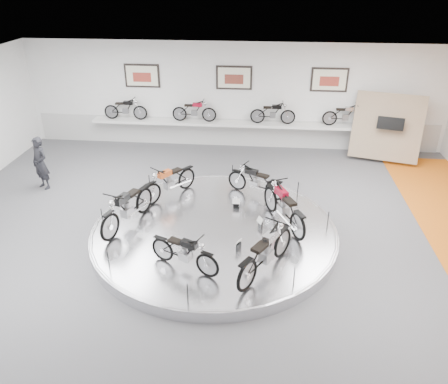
# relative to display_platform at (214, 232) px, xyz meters

# --- Properties ---
(floor) EXTENTS (16.00, 16.00, 0.00)m
(floor) POSITION_rel_display_platform_xyz_m (0.00, -0.30, -0.15)
(floor) COLOR #545456
(floor) RESTS_ON ground
(ceiling) EXTENTS (16.00, 16.00, 0.00)m
(ceiling) POSITION_rel_display_platform_xyz_m (0.00, -0.30, 3.85)
(ceiling) COLOR white
(ceiling) RESTS_ON wall_back
(wall_back) EXTENTS (16.00, 0.00, 16.00)m
(wall_back) POSITION_rel_display_platform_xyz_m (0.00, 6.70, 1.85)
(wall_back) COLOR white
(wall_back) RESTS_ON floor
(dado_band) EXTENTS (15.68, 0.04, 1.10)m
(dado_band) POSITION_rel_display_platform_xyz_m (0.00, 6.68, 0.40)
(dado_band) COLOR #BCBCBA
(dado_band) RESTS_ON floor
(display_platform) EXTENTS (6.40, 6.40, 0.30)m
(display_platform) POSITION_rel_display_platform_xyz_m (0.00, 0.00, 0.00)
(display_platform) COLOR silver
(display_platform) RESTS_ON floor
(platform_rim) EXTENTS (6.40, 6.40, 0.10)m
(platform_rim) POSITION_rel_display_platform_xyz_m (0.00, 0.00, 0.12)
(platform_rim) COLOR #B2B2BA
(platform_rim) RESTS_ON display_platform
(shelf) EXTENTS (11.00, 0.55, 0.10)m
(shelf) POSITION_rel_display_platform_xyz_m (0.00, 6.40, 0.85)
(shelf) COLOR silver
(shelf) RESTS_ON wall_back
(poster_left) EXTENTS (1.35, 0.06, 0.88)m
(poster_left) POSITION_rel_display_platform_xyz_m (-3.50, 6.66, 2.55)
(poster_left) COLOR white
(poster_left) RESTS_ON wall_back
(poster_center) EXTENTS (1.35, 0.06, 0.88)m
(poster_center) POSITION_rel_display_platform_xyz_m (0.00, 6.66, 2.55)
(poster_center) COLOR white
(poster_center) RESTS_ON wall_back
(poster_right) EXTENTS (1.35, 0.06, 0.88)m
(poster_right) POSITION_rel_display_platform_xyz_m (3.50, 6.66, 2.55)
(poster_right) COLOR white
(poster_right) RESTS_ON wall_back
(display_panel) EXTENTS (2.56, 1.52, 2.30)m
(display_panel) POSITION_rel_display_platform_xyz_m (5.60, 5.80, 1.10)
(display_panel) COLOR #988264
(display_panel) RESTS_ON floor
(shelf_bike_a) EXTENTS (1.22, 0.43, 0.73)m
(shelf_bike_a) POSITION_rel_display_platform_xyz_m (-4.20, 6.40, 1.27)
(shelf_bike_a) COLOR black
(shelf_bike_a) RESTS_ON shelf
(shelf_bike_b) EXTENTS (1.22, 0.43, 0.73)m
(shelf_bike_b) POSITION_rel_display_platform_xyz_m (-1.50, 6.40, 1.27)
(shelf_bike_b) COLOR maroon
(shelf_bike_b) RESTS_ON shelf
(shelf_bike_c) EXTENTS (1.22, 0.43, 0.73)m
(shelf_bike_c) POSITION_rel_display_platform_xyz_m (1.50, 6.40, 1.27)
(shelf_bike_c) COLOR black
(shelf_bike_c) RESTS_ON shelf
(shelf_bike_d) EXTENTS (1.22, 0.43, 0.73)m
(shelf_bike_d) POSITION_rel_display_platform_xyz_m (4.20, 6.40, 1.27)
(shelf_bike_d) COLOR #AFB0B4
(shelf_bike_d) RESTS_ON shelf
(bike_a) EXTENTS (1.44, 1.99, 1.11)m
(bike_a) POSITION_rel_display_platform_xyz_m (1.79, 0.33, 0.71)
(bike_a) COLOR maroon
(bike_a) RESTS_ON display_platform
(bike_b) EXTENTS (1.67, 1.21, 0.93)m
(bike_b) POSITION_rel_display_platform_xyz_m (1.01, 1.94, 0.62)
(bike_b) COLOR black
(bike_b) RESTS_ON display_platform
(bike_c) EXTENTS (1.51, 1.74, 1.01)m
(bike_c) POSITION_rel_display_platform_xyz_m (-1.50, 1.61, 0.65)
(bike_c) COLOR #D0541E
(bike_c) RESTS_ON display_platform
(bike_d) EXTENTS (1.25, 2.01, 1.12)m
(bike_d) POSITION_rel_display_platform_xyz_m (-2.26, -0.11, 0.71)
(bike_d) COLOR black
(bike_d) RESTS_ON display_platform
(bike_e) EXTENTS (1.61, 1.11, 0.90)m
(bike_e) POSITION_rel_display_platform_xyz_m (-0.47, -1.79, 0.60)
(bike_e) COLOR black
(bike_e) RESTS_ON display_platform
(bike_f) EXTENTS (1.53, 1.96, 1.11)m
(bike_f) POSITION_rel_display_platform_xyz_m (1.35, -1.76, 0.70)
(bike_f) COLOR #AFB0B4
(bike_f) RESTS_ON display_platform
(visitor) EXTENTS (0.75, 0.66, 1.71)m
(visitor) POSITION_rel_display_platform_xyz_m (-5.81, 2.38, 0.71)
(visitor) COLOR black
(visitor) RESTS_ON floor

